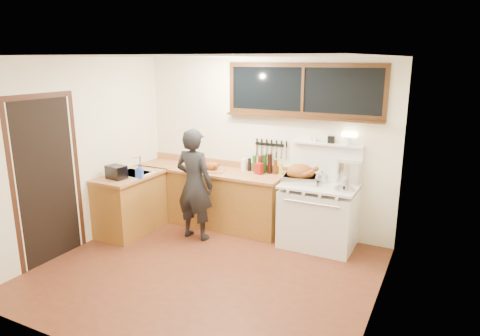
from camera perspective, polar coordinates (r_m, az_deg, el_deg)
The scene contains 20 objects.
ground_plane at distance 5.49m, azimuth -4.59°, elevation -13.77°, with size 4.00×3.50×0.02m, color #542616.
room_shell at distance 4.93m, azimuth -4.98°, elevation 3.51°, with size 4.10×3.60×2.65m.
counter_back at distance 6.83m, azimuth -4.11°, elevation -3.75°, with size 2.44×0.64×1.00m.
counter_left at distance 6.71m, azimuth -14.40°, elevation -4.54°, with size 0.64×1.09×0.90m.
sink_unit at distance 6.64m, azimuth -14.06°, elevation -1.15°, with size 0.50×0.45×0.37m.
vintage_stove at distance 6.11m, azimuth 10.44°, elevation -6.02°, with size 1.02×0.74×1.61m.
back_window at distance 6.17m, azimuth 8.33°, elevation 9.48°, with size 2.32×0.13×0.77m.
left_doorway at distance 5.96m, azimuth -24.30°, elevation -1.38°, with size 0.02×1.04×2.17m.
knife_strip at distance 6.46m, azimuth 4.08°, elevation 3.03°, with size 0.52×0.03×0.28m.
man at distance 6.20m, azimuth -6.10°, elevation -2.20°, with size 0.61×0.41×1.63m.
soap_bottle at distance 6.33m, azimuth -13.28°, elevation -0.39°, with size 0.12×0.12×0.21m.
toaster at distance 6.38m, azimuth -16.17°, elevation -0.54°, with size 0.30×0.23×0.19m.
cutting_board at distance 6.58m, azimuth -3.82°, elevation 0.08°, with size 0.49×0.42×0.14m.
roast_turkey at distance 6.01m, azimuth 8.06°, elevation -0.93°, with size 0.55×0.46×0.26m.
stockpot at distance 6.08m, azimuth 14.31°, elevation -0.55°, with size 0.41×0.41×0.31m.
saucepan at distance 6.07m, azimuth 10.97°, elevation -1.35°, with size 0.19×0.28×0.11m.
pot_lid at distance 5.81m, azimuth 13.70°, elevation -2.69°, with size 0.30×0.30×0.04m.
coffee_tin at distance 6.38m, azimuth 2.55°, elevation -0.09°, with size 0.13×0.11×0.17m.
pitcher at distance 6.59m, azimuth 0.51°, elevation 0.46°, with size 0.13×0.13×0.18m.
bottle_cluster at distance 6.44m, azimuth 3.36°, elevation 0.45°, with size 0.57×0.07×0.30m.
Camera 1 is at (2.55, -4.12, 2.57)m, focal length 32.00 mm.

